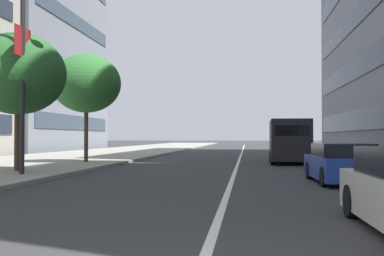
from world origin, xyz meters
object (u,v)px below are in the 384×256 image
Objects in this scene: street_lamp_with_banners at (31,42)px; street_tree_near_plaza_corner at (17,74)px; street_tree_far_plaza at (86,84)px; car_far_down_avenue at (341,164)px; delivery_van_ahead at (289,140)px.

street_tree_near_plaza_corner is at bearing 40.02° from street_lamp_with_banners.
street_lamp_with_banners is 2.18m from street_tree_near_plaza_corner.
car_far_down_avenue is at bearing -128.38° from street_tree_far_plaza.
street_lamp_with_banners is at bearing 84.85° from car_far_down_avenue.
street_lamp_with_banners reaches higher than street_tree_near_plaza_corner.
delivery_van_ahead is 15.63m from street_lamp_with_banners.
street_tree_far_plaza is at bearing 102.93° from delivery_van_ahead.
street_tree_far_plaza is at bearing -2.79° from street_tree_near_plaza_corner.
delivery_van_ahead is 0.88× the size of street_tree_far_plaza.
delivery_van_ahead is at bearing -42.87° from street_lamp_with_banners.
car_far_down_avenue is 0.82× the size of delivery_van_ahead.
street_lamp_with_banners is at bearing -139.98° from street_tree_near_plaza_corner.
street_tree_far_plaza reaches higher than car_far_down_avenue.
car_far_down_avenue is 11.78m from delivery_van_ahead.
car_far_down_avenue is at bearing -93.12° from street_lamp_with_banners.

